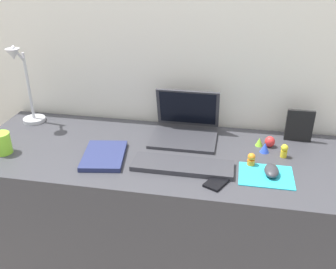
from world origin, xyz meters
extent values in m
cube|color=silver|center=(0.00, 0.35, 0.84)|extent=(2.89, 0.05, 1.68)
cube|color=#38383D|center=(0.00, 0.00, 0.37)|extent=(1.69, 0.62, 0.74)
cube|color=#333338|center=(0.08, 0.12, 0.75)|extent=(0.30, 0.21, 0.01)
cube|color=#333338|center=(0.08, 0.26, 0.85)|extent=(0.30, 0.06, 0.20)
cube|color=black|center=(0.08, 0.25, 0.85)|extent=(0.27, 0.05, 0.17)
cube|color=#333338|center=(0.11, -0.11, 0.75)|extent=(0.41, 0.13, 0.02)
cube|color=#28B7CC|center=(0.44, -0.11, 0.74)|extent=(0.21, 0.17, 0.00)
ellipsoid|color=#333338|center=(0.46, -0.10, 0.76)|extent=(0.06, 0.10, 0.03)
cube|color=black|center=(0.26, -0.19, 0.74)|extent=(0.11, 0.14, 0.01)
cylinder|color=#B7B7BC|center=(-0.70, 0.20, 0.75)|extent=(0.11, 0.11, 0.02)
cylinder|color=#B7B7BC|center=(-0.70, 0.20, 0.93)|extent=(0.01, 0.01, 0.34)
cylinder|color=#B7B7BC|center=(-0.70, 0.16, 1.10)|extent=(0.01, 0.07, 0.09)
cone|color=#B7B7BC|center=(-0.70, 0.12, 1.11)|extent=(0.06, 0.06, 0.05)
cube|color=navy|center=(-0.23, -0.09, 0.75)|extent=(0.21, 0.26, 0.02)
cube|color=black|center=(0.60, 0.23, 0.81)|extent=(0.12, 0.02, 0.15)
cylinder|color=#8CDB33|center=(-0.67, -0.13, 0.79)|extent=(0.08, 0.08, 0.09)
cone|color=#8CDB33|center=(0.42, 0.14, 0.76)|extent=(0.03, 0.03, 0.04)
cylinder|color=orange|center=(0.38, -0.04, 0.75)|extent=(0.03, 0.03, 0.03)
sphere|color=orange|center=(0.38, -0.04, 0.78)|extent=(0.03, 0.03, 0.03)
ellipsoid|color=red|center=(0.47, 0.14, 0.76)|extent=(0.04, 0.04, 0.05)
cone|color=blue|center=(0.44, 0.09, 0.76)|extent=(0.04, 0.04, 0.04)
cylinder|color=yellow|center=(0.52, 0.06, 0.76)|extent=(0.03, 0.03, 0.03)
sphere|color=yellow|center=(0.52, 0.06, 0.78)|extent=(0.03, 0.03, 0.03)
camera|label=1|loc=(0.30, -1.40, 1.54)|focal=40.09mm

